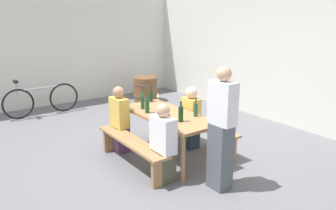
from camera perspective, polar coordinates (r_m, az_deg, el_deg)
ground_plane at (r=5.71m, az=0.00°, el=-8.73°), size 24.00×24.00×0.00m
back_wall at (r=7.52m, az=20.03°, el=8.90°), size 14.00×0.20×3.20m
side_wall at (r=9.29m, az=-16.74°, el=10.28°), size 0.20×6.66×3.20m
tasting_table at (r=5.47m, az=0.00°, el=-2.37°), size 1.83×0.79×0.75m
bench_near at (r=5.23m, az=-6.25°, el=-7.02°), size 1.73×0.30×0.45m
bench_far at (r=5.99m, az=5.43°, el=-4.05°), size 1.73×0.30×0.45m
wine_bottle_0 at (r=5.71m, az=-4.39°, el=0.57°), size 0.07×0.07×0.33m
wine_bottle_1 at (r=5.31m, az=4.77°, el=-0.77°), size 0.07×0.07×0.31m
wine_bottle_2 at (r=5.48m, az=-3.59°, el=-0.11°), size 0.07×0.07×0.32m
wine_bottle_3 at (r=6.18m, az=-2.93°, el=1.57°), size 0.07×0.07×0.29m
wine_bottle_4 at (r=5.03m, az=2.22°, el=-1.52°), size 0.08×0.08×0.32m
wine_glass_0 at (r=5.00m, az=0.03°, el=-1.60°), size 0.07×0.07×0.17m
wine_glass_1 at (r=6.19m, az=-1.73°, el=1.68°), size 0.06×0.06×0.16m
seated_guest_near_0 at (r=5.79m, az=-8.30°, el=-2.75°), size 0.39×0.24×1.16m
seated_guest_near_1 at (r=4.73m, az=-0.84°, el=-6.92°), size 0.42×0.24×1.16m
seated_guest_far_0 at (r=5.88m, az=3.95°, el=-2.37°), size 0.32×0.24×1.12m
standing_host at (r=4.49m, az=9.15°, el=-4.49°), size 0.38×0.24×1.70m
wine_barrel at (r=9.13m, az=-3.91°, el=2.74°), size 0.67×0.67×0.66m
parked_bicycle_0 at (r=8.37m, az=-20.93°, el=0.83°), size 0.20×1.76×0.90m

